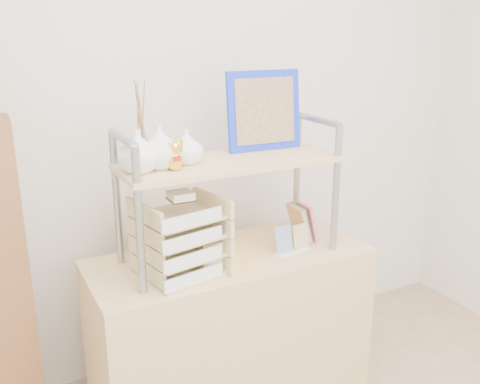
% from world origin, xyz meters
% --- Properties ---
extents(room_shell, '(3.42, 3.41, 2.61)m').
position_xyz_m(room_shell, '(0.00, 0.39, 1.69)').
color(room_shell, silver).
rests_on(room_shell, ground).
extents(desk, '(1.20, 0.50, 0.75)m').
position_xyz_m(desk, '(0.00, 1.20, 0.38)').
color(desk, tan).
rests_on(desk, ground).
extents(hutch, '(0.91, 0.34, 0.76)m').
position_xyz_m(hutch, '(-0.10, 1.21, 1.20)').
color(hutch, '#90989D').
rests_on(hutch, desk).
extents(letter_tray, '(0.33, 0.31, 0.34)m').
position_xyz_m(letter_tray, '(-0.24, 1.13, 0.89)').
color(letter_tray, tan).
rests_on(letter_tray, desk).
extents(salt_lamp, '(0.12, 0.11, 0.18)m').
position_xyz_m(salt_lamp, '(-0.05, 1.23, 0.84)').
color(salt_lamp, brown).
rests_on(salt_lamp, desk).
extents(desk_clock, '(0.10, 0.05, 0.13)m').
position_xyz_m(desk_clock, '(-0.14, 1.08, 0.82)').
color(desk_clock, tan).
rests_on(desk_clock, desk).
extents(postcard_stand, '(0.18, 0.07, 0.12)m').
position_xyz_m(postcard_stand, '(0.26, 1.11, 0.79)').
color(postcard_stand, white).
rests_on(postcard_stand, desk).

